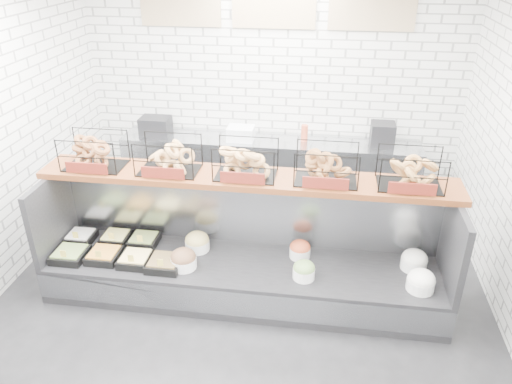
# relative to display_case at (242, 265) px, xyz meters

# --- Properties ---
(ground) EXTENTS (5.50, 5.50, 0.00)m
(ground) POSITION_rel_display_case_xyz_m (0.02, -0.34, -0.33)
(ground) COLOR black
(ground) RESTS_ON ground
(room_shell) EXTENTS (5.02, 5.51, 3.01)m
(room_shell) POSITION_rel_display_case_xyz_m (0.02, 0.26, 1.73)
(room_shell) COLOR white
(room_shell) RESTS_ON ground
(display_case) EXTENTS (4.00, 0.90, 1.20)m
(display_case) POSITION_rel_display_case_xyz_m (0.00, 0.00, 0.00)
(display_case) COLOR black
(display_case) RESTS_ON ground
(bagel_shelf) EXTENTS (4.10, 0.50, 0.40)m
(bagel_shelf) POSITION_rel_display_case_xyz_m (0.01, 0.18, 1.06)
(bagel_shelf) COLOR #4F2411
(bagel_shelf) RESTS_ON display_case
(prep_counter) EXTENTS (4.00, 0.60, 1.20)m
(prep_counter) POSITION_rel_display_case_xyz_m (0.01, 2.09, 0.14)
(prep_counter) COLOR #93969B
(prep_counter) RESTS_ON ground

